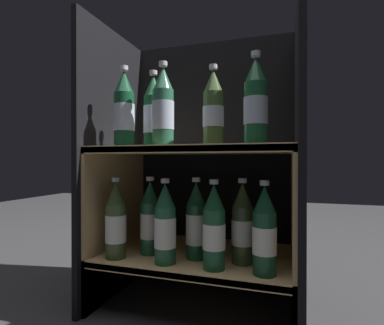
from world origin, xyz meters
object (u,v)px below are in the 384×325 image
at_px(bottle_upper_front_2, 256,104).
at_px(bottle_lower_back_1, 196,223).
at_px(bottle_upper_front_1, 163,109).
at_px(bottle_lower_front_0, 116,222).
at_px(bottle_lower_front_3, 264,233).
at_px(bottle_lower_back_2, 242,226).
at_px(bottle_lower_back_0, 150,220).
at_px(bottle_upper_front_0, 124,112).
at_px(bottle_upper_back_1, 213,110).
at_px(bottle_upper_back_0, 153,114).
at_px(bottle_lower_front_2, 214,229).
at_px(bottle_lower_front_1, 165,226).

height_order(bottle_upper_front_2, bottle_lower_back_1, bottle_upper_front_2).
relative_size(bottle_upper_front_1, bottle_lower_front_0, 1.00).
height_order(bottle_upper_front_1, bottle_lower_front_0, bottle_upper_front_1).
bearing_deg(bottle_upper_front_1, bottle_lower_front_3, 0.00).
height_order(bottle_lower_front_3, bottle_lower_back_2, same).
distance_m(bottle_upper_front_1, bottle_lower_back_0, 0.38).
distance_m(bottle_upper_front_0, bottle_upper_back_1, 0.29).
bearing_deg(bottle_upper_back_0, bottle_upper_front_2, -12.15).
height_order(bottle_upper_front_2, bottle_upper_back_0, same).
distance_m(bottle_lower_front_2, bottle_lower_back_1, 0.11).
height_order(bottle_lower_front_1, bottle_lower_back_1, same).
bearing_deg(bottle_lower_back_0, bottle_lower_front_2, -17.26).
xyz_separation_m(bottle_lower_front_2, bottle_lower_front_3, (0.14, 0.00, -0.00)).
relative_size(bottle_upper_back_0, bottle_lower_front_0, 1.00).
xyz_separation_m(bottle_upper_back_1, bottle_lower_back_1, (-0.06, 0.00, -0.36)).
bearing_deg(bottle_lower_front_0, bottle_lower_front_2, -0.00).
xyz_separation_m(bottle_upper_back_0, bottle_upper_back_1, (0.21, 0.00, 0.00)).
bearing_deg(bottle_upper_front_2, bottle_upper_back_1, 151.83).
relative_size(bottle_upper_back_1, bottle_lower_front_3, 1.00).
xyz_separation_m(bottle_lower_front_1, bottle_lower_front_3, (0.30, 0.00, 0.00)).
relative_size(bottle_upper_front_0, bottle_lower_front_2, 1.00).
xyz_separation_m(bottle_upper_back_0, bottle_lower_front_3, (0.38, -0.08, -0.36)).
bearing_deg(bottle_lower_front_2, bottle_upper_front_1, 180.00).
bearing_deg(bottle_lower_front_3, bottle_lower_front_2, -180.00).
height_order(bottle_upper_back_0, bottle_lower_front_1, bottle_upper_back_0).
relative_size(bottle_upper_back_1, bottle_lower_back_1, 1.00).
distance_m(bottle_upper_front_2, bottle_upper_back_1, 0.16).
height_order(bottle_upper_front_2, bottle_upper_back_1, same).
height_order(bottle_lower_front_0, bottle_lower_front_3, same).
xyz_separation_m(bottle_upper_front_1, bottle_lower_back_0, (-0.08, 0.08, -0.36)).
distance_m(bottle_lower_back_0, bottle_lower_back_1, 0.17).
xyz_separation_m(bottle_lower_front_3, bottle_lower_back_2, (-0.07, 0.08, -0.00)).
distance_m(bottle_lower_front_1, bottle_lower_back_1, 0.11).
relative_size(bottle_upper_front_0, bottle_lower_back_1, 1.00).
distance_m(bottle_upper_front_1, bottle_lower_front_2, 0.40).
distance_m(bottle_upper_front_2, bottle_lower_front_2, 0.38).
distance_m(bottle_lower_front_1, bottle_lower_front_3, 0.30).
bearing_deg(bottle_lower_back_0, bottle_upper_front_0, -126.61).
bearing_deg(bottle_lower_back_2, bottle_lower_front_1, -161.67).
bearing_deg(bottle_upper_back_0, bottle_lower_front_0, -142.92).
height_order(bottle_upper_front_2, bottle_lower_front_0, bottle_upper_front_2).
bearing_deg(bottle_lower_back_0, bottle_lower_front_0, -139.19).
distance_m(bottle_lower_front_1, bottle_lower_back_2, 0.24).
bearing_deg(bottle_upper_back_1, bottle_upper_front_1, -151.83).
bearing_deg(bottle_lower_back_2, bottle_lower_front_2, -133.78).
bearing_deg(bottle_lower_front_1, bottle_upper_front_2, 0.00).
relative_size(bottle_upper_front_1, bottle_lower_front_3, 1.00).
bearing_deg(bottle_lower_back_0, bottle_lower_front_3, -11.02).
bearing_deg(bottle_upper_back_1, bottle_upper_back_0, 180.00).
xyz_separation_m(bottle_lower_front_1, bottle_lower_back_1, (0.08, 0.08, -0.00)).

